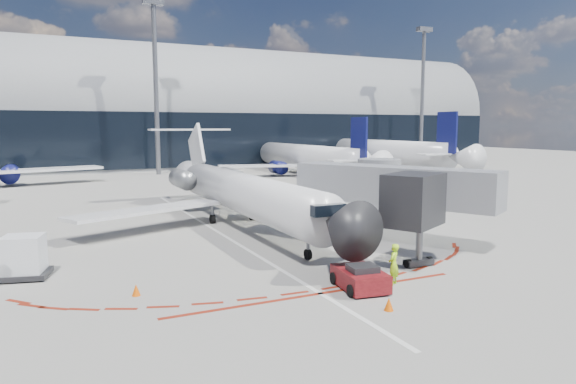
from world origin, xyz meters
name	(u,v)px	position (x,y,z in m)	size (l,w,h in m)	color
ground	(232,241)	(0.00, 0.00, 0.00)	(260.00, 260.00, 0.00)	slate
apron_centerline	(223,235)	(0.00, 2.00, 0.01)	(0.25, 40.00, 0.01)	silver
apron_stop_bar	(320,294)	(0.00, -11.50, 0.01)	(14.00, 0.25, 0.01)	maroon
terminal_building	(109,119)	(0.00, 64.97, 8.52)	(150.00, 24.15, 24.00)	gray
jet_bridge	(388,191)	(9.79, -3.01, 3.01)	(10.03, 15.20, 4.90)	gray
light_mast_centre	(156,91)	(5.00, 48.00, 12.50)	(0.70, 0.70, 25.00)	slate
light_mast_east	(422,98)	(55.00, 48.00, 12.50)	(0.70, 0.70, 25.00)	slate
regional_jet	(239,191)	(2.17, 4.76, 2.51)	(24.38, 30.06, 7.53)	silver
pushback_tug	(360,278)	(1.92, -11.67, 0.51)	(2.23, 4.54, 1.16)	#500B0E
ramp_worker	(394,264)	(3.65, -11.80, 0.96)	(0.70, 0.46, 1.91)	#B2F419
uld_container	(24,257)	(-11.67, -3.41, 1.02)	(2.59, 2.35, 2.07)	black
safety_cone_left	(136,290)	(-7.27, -8.34, 0.25)	(0.36, 0.36, 0.51)	#ED5905
safety_cone_right	(389,304)	(1.44, -14.46, 0.26)	(0.38, 0.38, 0.53)	#ED5905
bg_airliner_2	(308,140)	(25.12, 37.77, 5.23)	(32.32, 34.22, 10.46)	silver
bg_airliner_3	(382,135)	(40.90, 40.92, 5.79)	(35.78, 37.89, 11.58)	silver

